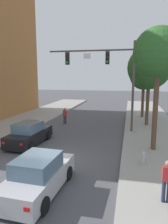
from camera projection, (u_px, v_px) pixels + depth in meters
The scene contains 10 objects.
ground_plane at pixel (49, 162), 11.88m from camera, with size 120.00×120.00×0.00m, color #4C4C51.
traffic_signal_mast at pixel (108, 69), 17.58m from camera, with size 7.38×0.38×7.50m.
car_lead_black at pixel (29, 134), 14.90m from camera, with size 1.99×4.31×1.60m.
car_following_silver at pixel (39, 176), 8.68m from camera, with size 1.99×4.31×1.60m.
pedestrian_crossing_road at pixel (65, 115), 21.21m from camera, with size 0.36×0.22×1.64m.
pedestrian_sidewalk_right_walker at pixel (167, 179), 7.68m from camera, with size 0.36×0.22×1.64m.
fire_hydrant at pixel (143, 158), 11.16m from camera, with size 0.48×0.24×0.72m.
street_tree_nearest at pixel (159, 53), 12.52m from camera, with size 3.05×3.05×7.60m.
street_tree_second at pixel (149, 68), 19.35m from camera, with size 4.03×4.03×7.46m.
street_tree_third at pixel (144, 76), 23.53m from camera, with size 3.13×3.13×6.26m.
Camera 1 is at (4.36, -10.53, 4.81)m, focal length 33.48 mm.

